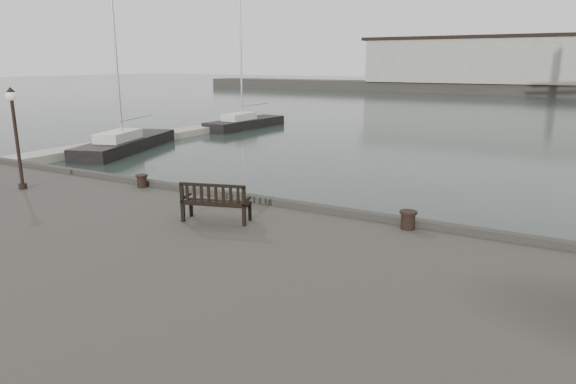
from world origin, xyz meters
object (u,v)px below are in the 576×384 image
(bollard_left, at_px, (142,181))
(yacht_d, at_px, (246,125))
(bench, at_px, (216,209))
(lamp_post, at_px, (15,125))
(yacht_c, at_px, (127,147))
(bollard_right, at_px, (408,220))

(bollard_left, xyz_separation_m, yacht_d, (-13.26, 25.95, -1.55))
(bench, bearing_deg, lamp_post, 165.38)
(lamp_post, bearing_deg, bench, 1.97)
(bollard_left, relative_size, yacht_d, 0.04)
(lamp_post, relative_size, yacht_c, 0.25)
(bollard_left, xyz_separation_m, lamp_post, (-3.36, -2.15, 1.96))
(bench, relative_size, yacht_d, 0.17)
(bench, xyz_separation_m, bollard_right, (4.68, 1.88, -0.10))
(lamp_post, distance_m, yacht_d, 30.00)
(bollard_right, xyz_separation_m, yacht_d, (-22.53, 25.95, -1.56))
(bench, height_order, bollard_left, bench)
(bollard_right, bearing_deg, bench, -158.13)
(lamp_post, bearing_deg, bollard_left, 32.69)
(bench, bearing_deg, bollard_right, 5.28)
(lamp_post, bearing_deg, yacht_d, 109.42)
(bench, xyz_separation_m, yacht_d, (-17.85, 27.83, -1.66))
(bollard_right, relative_size, lamp_post, 0.14)
(yacht_d, bearing_deg, bollard_left, -59.35)
(yacht_c, bearing_deg, bollard_left, -60.16)
(bollard_right, distance_m, yacht_c, 25.68)
(bench, height_order, yacht_c, yacht_c)
(bollard_left, bearing_deg, yacht_d, 117.07)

